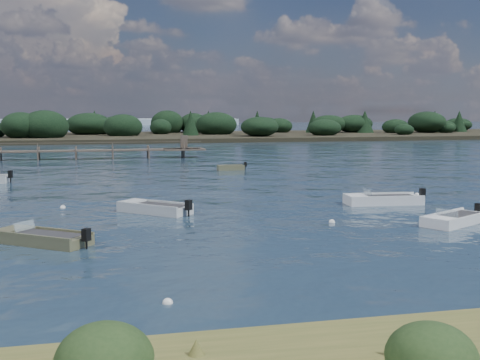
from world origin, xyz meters
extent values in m
plane|color=#152432|center=(0.00, 60.00, 0.00)|extent=(400.00, 400.00, 0.00)
cube|color=black|center=(0.00, -12.20, 0.00)|extent=(160.00, 0.60, 0.30)
cube|color=black|center=(-13.09, 24.76, 0.69)|extent=(0.34, 0.40, 0.60)
cylinder|color=black|center=(-13.09, 24.76, 0.16)|extent=(0.12, 0.12, 0.60)
cube|color=silver|center=(11.64, 1.02, 0.09)|extent=(4.52, 3.49, 0.62)
cube|color=silver|center=(10.22, 0.23, 0.45)|extent=(1.60, 1.76, 0.12)
cube|color=#262629|center=(11.94, 1.19, 0.38)|extent=(3.17, 2.54, 0.11)
cube|color=silver|center=(12.01, 0.37, 0.45)|extent=(3.79, 2.18, 0.12)
cube|color=silver|center=(11.27, 1.68, 0.45)|extent=(3.79, 2.18, 0.12)
cube|color=black|center=(13.68, 2.16, 0.56)|extent=(0.37, 0.39, 0.49)
cylinder|color=black|center=(13.68, 2.16, 0.13)|extent=(0.12, 0.12, 0.49)
cube|color=silver|center=(10.82, 0.56, 0.67)|extent=(0.69, 1.08, 0.37)
cube|color=silver|center=(10.98, 7.85, 0.10)|extent=(4.77, 2.13, 0.72)
cube|color=silver|center=(9.23, 8.00, 0.53)|extent=(1.24, 1.66, 0.14)
cube|color=#262629|center=(11.35, 7.82, 0.44)|extent=(3.26, 1.66, 0.12)
cube|color=silver|center=(10.92, 7.04, 0.53)|extent=(4.63, 0.51, 0.14)
cube|color=silver|center=(11.05, 8.66, 0.53)|extent=(4.63, 0.51, 0.14)
cube|color=black|center=(13.52, 7.64, 0.65)|extent=(0.32, 0.37, 0.57)
cylinder|color=black|center=(13.52, 7.64, 0.15)|extent=(0.11, 0.11, 0.57)
cube|color=silver|center=(9.97, 7.94, 0.77)|extent=(0.27, 1.27, 0.43)
cube|color=#646343|center=(-8.51, 0.88, 0.10)|extent=(4.46, 3.93, 0.67)
cube|color=#646343|center=(-9.83, 1.88, 0.48)|extent=(1.71, 1.79, 0.13)
cube|color=#262629|center=(-8.23, 0.67, 0.41)|extent=(3.15, 2.83, 0.11)
cube|color=#646343|center=(-8.96, 0.28, 0.48)|extent=(3.55, 2.73, 0.13)
cube|color=#646343|center=(-8.05, 1.48, 0.48)|extent=(3.55, 2.73, 0.13)
cube|color=black|center=(-6.60, -0.57, 0.60)|extent=(0.41, 0.42, 0.52)
cylinder|color=black|center=(-6.60, -0.57, 0.14)|extent=(0.13, 0.13, 0.52)
cube|color=silver|center=(-9.27, 1.46, 0.71)|extent=(0.82, 1.02, 0.40)
cube|color=#646343|center=(6.28, 30.96, 0.09)|extent=(2.56, 1.04, 0.60)
cube|color=#646343|center=(5.31, 30.95, 0.43)|extent=(0.62, 0.92, 0.12)
cube|color=#262629|center=(6.48, 30.96, 0.37)|extent=(1.74, 0.83, 0.10)
cube|color=#646343|center=(6.28, 30.50, 0.43)|extent=(2.56, 0.12, 0.12)
cube|color=#646343|center=(6.27, 31.42, 0.43)|extent=(2.56, 0.12, 0.12)
cube|color=black|center=(7.74, 30.97, 0.54)|extent=(0.24, 0.29, 0.47)
cylinder|color=black|center=(7.74, 30.97, 0.13)|extent=(0.09, 0.09, 0.47)
cube|color=#A8ADAF|center=(-3.06, 7.77, 0.10)|extent=(4.19, 4.07, 0.70)
cube|color=#A8ADAF|center=(-4.23, 8.87, 0.51)|extent=(1.73, 1.75, 0.14)
cube|color=#262629|center=(-2.81, 7.54, 0.43)|extent=(2.98, 2.91, 0.12)
cube|color=#A8ADAF|center=(-3.57, 7.22, 0.51)|extent=(3.17, 2.98, 0.14)
cube|color=#A8ADAF|center=(-2.55, 8.31, 0.51)|extent=(3.17, 2.98, 0.14)
cube|color=black|center=(-1.36, 6.17, 0.63)|extent=(0.44, 0.44, 0.55)
cylinder|color=black|center=(-1.36, 6.17, 0.15)|extent=(0.14, 0.14, 0.55)
sphere|color=silver|center=(-4.06, -8.48, 0.00)|extent=(0.32, 0.32, 0.32)
sphere|color=silver|center=(5.60, 2.75, 0.00)|extent=(0.32, 0.32, 0.32)
sphere|color=silver|center=(-8.24, 10.75, 0.00)|extent=(0.32, 0.32, 0.32)
sphere|color=silver|center=(15.05, 11.00, 0.00)|extent=(0.32, 0.32, 0.32)
cube|color=#50453A|center=(4.00, 48.00, 1.00)|extent=(5.00, 3.20, 0.18)
cube|color=#50453A|center=(4.00, 48.00, 1.90)|extent=(0.80, 0.80, 1.60)
cylinder|color=#50453A|center=(-17.47, 48.85, 0.40)|extent=(0.20, 0.20, 2.20)
cylinder|color=#50453A|center=(-13.20, 47.15, 0.40)|extent=(0.20, 0.20, 2.20)
cylinder|color=#50453A|center=(-13.20, 48.85, 0.40)|extent=(0.20, 0.20, 2.20)
cylinder|color=#50453A|center=(-8.93, 47.15, 0.40)|extent=(0.20, 0.20, 2.20)
cylinder|color=#50453A|center=(-8.93, 48.85, 0.40)|extent=(0.20, 0.20, 2.20)
cylinder|color=#50453A|center=(-4.67, 47.15, 0.40)|extent=(0.20, 0.20, 2.20)
cylinder|color=#50453A|center=(-4.67, 48.85, 0.40)|extent=(0.20, 0.20, 2.20)
cylinder|color=#50453A|center=(-0.40, 47.15, 0.40)|extent=(0.20, 0.20, 2.20)
cylinder|color=#50453A|center=(-0.40, 48.85, 0.40)|extent=(0.20, 0.20, 2.20)
cylinder|color=#50453A|center=(3.87, 47.15, 0.40)|extent=(0.20, 0.20, 2.20)
cylinder|color=#50453A|center=(3.87, 48.85, 0.40)|extent=(0.20, 0.20, 2.20)
cube|color=black|center=(25.00, 100.00, 0.00)|extent=(190.00, 40.00, 1.60)
ellipsoid|color=black|center=(25.00, 100.00, 2.80)|extent=(180.50, 36.00, 4.40)
camera|label=1|loc=(-5.85, -25.94, 5.72)|focal=45.00mm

